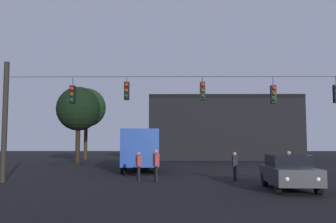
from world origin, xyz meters
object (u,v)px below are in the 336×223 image
(pedestrian_crossing_right, at_px, (139,164))
(tree_behind_building, at_px, (78,109))
(car_near_right, at_px, (289,172))
(pedestrian_crossing_left, at_px, (289,165))
(pedestrian_crossing_center, at_px, (156,164))
(city_bus, at_px, (141,146))
(car_far_left, at_px, (145,156))
(tree_left_silhouette, at_px, (86,108))
(pedestrian_near_bus, at_px, (235,165))

(pedestrian_crossing_right, relative_size, tree_behind_building, 0.19)
(car_near_right, relative_size, pedestrian_crossing_left, 2.70)
(pedestrian_crossing_center, bearing_deg, pedestrian_crossing_left, 1.34)
(city_bus, height_order, car_near_right, city_bus)
(car_far_left, bearing_deg, pedestrian_crossing_left, -65.85)
(car_near_right, height_order, car_far_left, same)
(city_bus, height_order, tree_left_silhouette, tree_left_silhouette)
(pedestrian_crossing_left, relative_size, pedestrian_near_bus, 1.05)
(tree_left_silhouette, bearing_deg, pedestrian_near_bus, -62.81)
(pedestrian_crossing_left, distance_m, pedestrian_crossing_center, 6.97)
(pedestrian_crossing_center, bearing_deg, tree_left_silhouette, 109.44)
(pedestrian_crossing_left, xyz_separation_m, tree_left_silhouette, (-17.31, 29.14, 5.81))
(tree_left_silhouette, bearing_deg, tree_behind_building, -82.79)
(car_far_left, height_order, tree_behind_building, tree_behind_building)
(pedestrian_crossing_center, bearing_deg, pedestrian_near_bus, 12.06)
(pedestrian_near_bus, distance_m, tree_left_silhouette, 32.46)
(city_bus, relative_size, tree_left_silhouette, 1.20)
(pedestrian_crossing_center, relative_size, pedestrian_crossing_right, 1.09)
(car_near_right, xyz_separation_m, tree_left_silhouette, (-16.26, 32.52, 5.94))
(pedestrian_near_bus, relative_size, tree_behind_building, 0.19)
(city_bus, height_order, pedestrian_crossing_left, city_bus)
(car_near_right, relative_size, tree_behind_building, 0.54)
(city_bus, relative_size, pedestrian_near_bus, 7.13)
(city_bus, bearing_deg, car_far_left, 91.82)
(pedestrian_near_bus, bearing_deg, city_bus, 123.02)
(city_bus, bearing_deg, pedestrian_crossing_left, -48.69)
(car_far_left, bearing_deg, car_near_right, -71.32)
(tree_left_silhouette, bearing_deg, city_bus, -65.77)
(car_near_right, xyz_separation_m, pedestrian_crossing_right, (-6.92, 4.33, 0.09))
(pedestrian_crossing_left, bearing_deg, tree_left_silhouette, 120.71)
(pedestrian_crossing_center, xyz_separation_m, tree_behind_building, (-9.28, 20.89, 4.81))
(pedestrian_crossing_right, bearing_deg, pedestrian_near_bus, -2.21)
(pedestrian_crossing_left, height_order, tree_behind_building, tree_behind_building)
(car_far_left, relative_size, pedestrian_crossing_center, 2.59)
(car_far_left, relative_size, pedestrian_near_bus, 2.83)
(tree_behind_building, bearing_deg, tree_left_silhouette, 97.21)
(tree_left_silhouette, bearing_deg, pedestrian_crossing_left, -59.29)
(pedestrian_crossing_center, bearing_deg, tree_behind_building, 113.95)
(city_bus, bearing_deg, tree_behind_building, 124.94)
(tree_behind_building, bearing_deg, pedestrian_crossing_center, -66.05)
(city_bus, height_order, pedestrian_crossing_right, city_bus)
(pedestrian_near_bus, distance_m, tree_behind_building, 24.62)
(car_near_right, distance_m, pedestrian_near_bus, 4.45)
(car_near_right, xyz_separation_m, pedestrian_near_bus, (-1.67, 4.12, 0.08))
(car_far_left, bearing_deg, city_bus, -88.18)
(pedestrian_crossing_center, relative_size, pedestrian_near_bus, 1.10)
(city_bus, distance_m, car_far_left, 10.17)
(car_near_right, relative_size, pedestrian_crossing_center, 2.58)
(pedestrian_crossing_left, relative_size, pedestrian_crossing_right, 1.04)
(pedestrian_near_bus, bearing_deg, pedestrian_crossing_left, -15.28)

